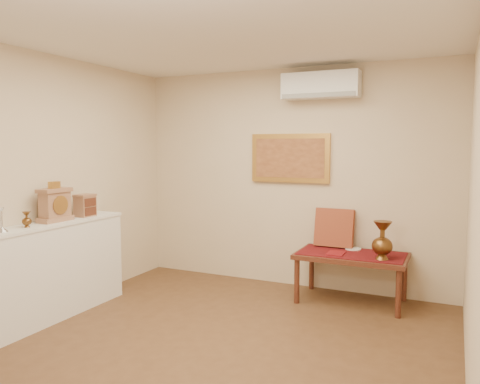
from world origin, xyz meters
The scene contains 18 objects.
floor centered at (0.00, 0.00, 0.00)m, with size 4.50×4.50×0.00m, color brown.
ceiling centered at (0.00, 0.00, 2.70)m, with size 4.50×4.50×0.00m, color silver.
wall_back centered at (0.00, 2.25, 1.35)m, with size 4.00×0.02×2.70m, color beige.
wall_left centered at (-2.00, 0.00, 1.35)m, with size 0.02×4.50×2.70m, color beige.
wall_right centered at (2.00, 0.00, 1.35)m, with size 0.02×4.50×2.70m, color beige.
candlestick centered at (-1.80, -0.44, 1.09)m, with size 0.11×0.11×0.22m, color silver, non-canonical shape.
brass_urn_small centered at (-1.80, -0.17, 1.08)m, with size 0.09×0.09×0.20m, color brown, non-canonical shape.
table_cloth centered at (0.85, 1.88, 0.55)m, with size 1.14×0.59×0.01m, color #5F0F13.
brass_urn_tall centered at (1.20, 1.74, 0.80)m, with size 0.22×0.22×0.49m, color brown, non-canonical shape.
plate centered at (0.83, 2.09, 0.56)m, with size 0.18×0.18×0.01m, color white.
menu centered at (0.70, 1.78, 0.56)m, with size 0.18×0.25×0.01m, color maroon.
cushion centered at (0.59, 2.14, 0.78)m, with size 0.45×0.10×0.45m, color maroon.
display_ledge centered at (-1.82, 0.00, 0.49)m, with size 0.37×2.02×0.98m.
mantel_clock centered at (-1.82, 0.20, 1.15)m, with size 0.17×0.36×0.41m.
wooden_chest centered at (-1.80, 0.60, 1.10)m, with size 0.16×0.21×0.24m.
low_table centered at (0.85, 1.88, 0.48)m, with size 1.20×0.70×0.55m.
painting centered at (0.00, 2.22, 1.60)m, with size 1.00×0.06×0.60m.
ac_unit centered at (0.40, 2.12, 2.45)m, with size 0.90×0.25×0.30m.
Camera 1 is at (1.88, -3.29, 1.74)m, focal length 35.00 mm.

